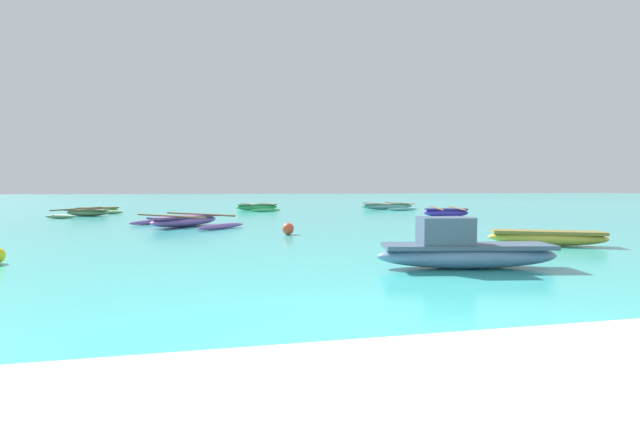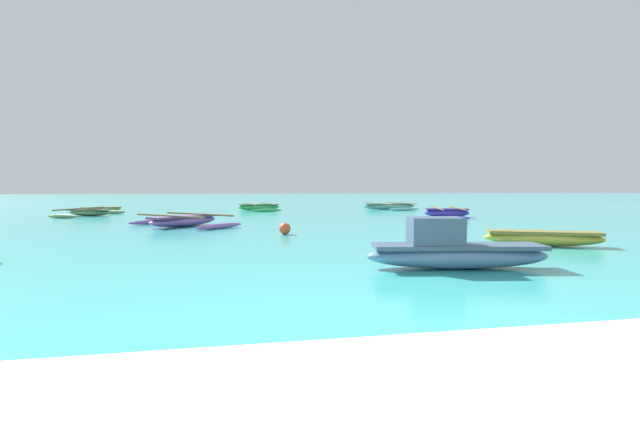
% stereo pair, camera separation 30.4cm
% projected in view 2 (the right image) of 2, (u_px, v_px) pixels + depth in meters
% --- Properties ---
extents(ground_plane, '(240.00, 240.00, 0.00)m').
position_uv_depth(ground_plane, '(417.00, 403.00, 2.94)').
color(ground_plane, '#38ADA8').
extents(moored_boat_0, '(2.88, 1.72, 0.38)m').
position_uv_depth(moored_boat_0, '(543.00, 238.00, 10.97)').
color(moored_boat_0, gold).
rests_on(moored_boat_0, ground_plane).
extents(moored_boat_1, '(4.10, 4.46, 0.47)m').
position_uv_depth(moored_boat_1, '(390.00, 206.00, 30.21)').
color(moored_boat_1, '#77BDB2').
rests_on(moored_boat_1, ground_plane).
extents(moored_boat_2, '(3.44, 1.31, 0.95)m').
position_uv_depth(moored_boat_2, '(453.00, 251.00, 7.86)').
color(moored_boat_2, '#5D81A9').
rests_on(moored_boat_2, ground_plane).
extents(moored_boat_3, '(2.91, 4.31, 0.48)m').
position_uv_depth(moored_boat_3, '(259.00, 207.00, 28.82)').
color(moored_boat_3, '#3EBA64').
rests_on(moored_boat_3, ground_plane).
extents(moored_boat_4, '(4.54, 4.49, 0.48)m').
position_uv_depth(moored_boat_4, '(184.00, 221.00, 16.68)').
color(moored_boat_4, '#965EB3').
rests_on(moored_boat_4, ground_plane).
extents(moored_boat_5, '(2.91, 4.43, 0.42)m').
position_uv_depth(moored_boat_5, '(90.00, 212.00, 23.04)').
color(moored_boat_5, '#698E5B').
rests_on(moored_boat_5, ground_plane).
extents(moored_boat_6, '(2.55, 4.51, 0.51)m').
position_uv_depth(moored_boat_6, '(447.00, 213.00, 21.92)').
color(moored_boat_6, '#4D34B9').
rests_on(moored_boat_6, ground_plane).
extents(moored_boat_7, '(2.49, 1.08, 0.30)m').
position_uv_depth(moored_boat_7, '(100.00, 209.00, 27.33)').
color(moored_boat_7, '#90B83C').
rests_on(moored_boat_7, ground_plane).
extents(mooring_buoy_0, '(0.38, 0.38, 0.38)m').
position_uv_depth(mooring_buoy_0, '(285.00, 229.00, 13.67)').
color(mooring_buoy_0, '#E54C2D').
rests_on(mooring_buoy_0, ground_plane).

